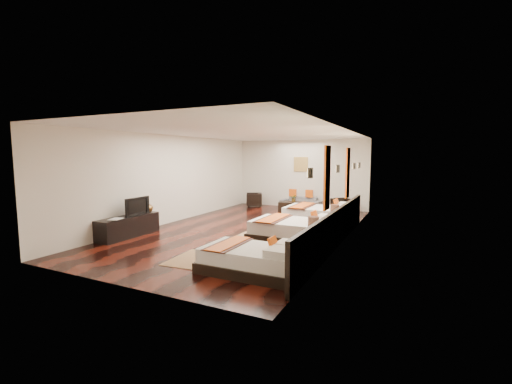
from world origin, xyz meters
The scene contains 30 objects.
floor centered at (0.00, 0.00, 0.00)m, with size 5.50×9.50×0.01m, color black.
ceiling centered at (0.00, 0.00, 2.80)m, with size 5.50×9.50×0.01m, color white.
back_wall centered at (0.00, 4.75, 1.40)m, with size 5.50×0.01×2.80m, color silver.
left_wall centered at (-2.75, 0.00, 1.40)m, with size 0.01×9.50×2.80m, color silver.
right_wall centered at (2.75, 0.00, 1.40)m, with size 0.01×9.50×2.80m, color silver.
headboard_panel centered at (2.71, -0.80, 0.45)m, with size 0.08×6.60×0.90m, color black.
bed_near centered at (1.69, -3.20, 0.24)m, with size 1.85×1.16×0.71m.
bed_mid centered at (1.70, -0.77, 0.28)m, with size 2.17×1.36×0.83m.
bed_far centered at (1.70, 1.61, 0.29)m, with size 2.20×1.38×0.84m.
nightstand_a centered at (2.44, -1.83, 0.31)m, with size 0.44×0.44×0.87m.
nightstand_b centered at (2.44, 0.18, 0.30)m, with size 0.44×0.44×0.86m.
jute_mat_near centered at (0.20, -3.05, 0.01)m, with size 0.75×1.20×0.01m, color #9C764F.
jute_mat_mid centered at (0.43, -0.63, 0.01)m, with size 0.75×1.20×0.01m, color #9C764F.
jute_mat_far centered at (0.18, 1.59, 0.01)m, with size 0.75×1.20×0.01m, color #9C764F.
tv_console centered at (-2.50, -2.18, 0.28)m, with size 0.50×1.80×0.55m, color black.
tv centered at (-2.45, -1.97, 0.79)m, with size 0.85×0.11×0.49m, color black.
book centered at (-2.50, -2.73, 0.57)m, with size 0.25×0.34×0.03m, color black.
figurine centered at (-2.50, -1.46, 0.71)m, with size 0.30×0.30×0.32m, color brown.
sofa centered at (0.12, 4.43, 0.24)m, with size 1.65×0.65×0.48m, color slate.
armchair_left centered at (-1.82, 4.05, 0.30)m, with size 0.63×0.65×0.59m, color black.
armchair_right centered at (1.91, 3.82, 0.30)m, with size 0.63×0.65×0.59m, color black.
coffee_table centered at (0.12, 3.38, 0.20)m, with size 1.00×0.50×0.40m, color black.
table_plant centered at (0.17, 3.44, 0.54)m, with size 0.25×0.22×0.28m, color #21541C.
orange_panel_a centered at (2.73, -1.90, 1.70)m, with size 0.04×0.40×1.30m, color #D86014.
orange_panel_b centered at (2.73, 0.30, 1.70)m, with size 0.04×0.40×1.30m, color #D86014.
sconce_near centered at (2.70, -3.00, 1.85)m, with size 0.07×0.12×0.18m.
sconce_mid centered at (2.70, -0.80, 1.85)m, with size 0.07×0.12×0.18m.
sconce_far centered at (2.70, 1.40, 1.85)m, with size 0.07×0.12×0.18m.
sconce_lounge centered at (2.70, 2.30, 1.85)m, with size 0.07×0.12×0.18m.
gold_artwork centered at (0.00, 4.73, 1.80)m, with size 0.60×0.04×0.60m, color #AD873F.
Camera 1 is at (4.37, -8.60, 2.14)m, focal length 23.55 mm.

